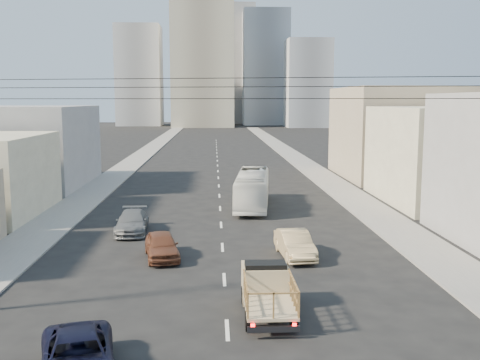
{
  "coord_description": "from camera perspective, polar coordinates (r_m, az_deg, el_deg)",
  "views": [
    {
      "loc": [
        -0.45,
        -18.05,
        8.53
      ],
      "look_at": [
        1.19,
        17.44,
        3.5
      ],
      "focal_mm": 42.0,
      "sensor_mm": 36.0,
      "label": 1
    }
  ],
  "objects": [
    {
      "name": "overhead_wires",
      "position": [
        19.56,
        -1.35,
        9.34
      ],
      "size": [
        23.01,
        5.02,
        0.72
      ],
      "color": "black",
      "rests_on": "ground"
    },
    {
      "name": "sedan_brown",
      "position": [
        31.03,
        -7.96,
        -6.61
      ],
      "size": [
        2.41,
        4.43,
        1.43
      ],
      "primitive_type": "imported",
      "rotation": [
        0.0,
        0.0,
        0.18
      ],
      "color": "brown",
      "rests_on": "ground"
    },
    {
      "name": "midrise_east",
      "position": [
        185.64,
        6.89,
        9.69
      ],
      "size": [
        14.0,
        14.0,
        28.0
      ],
      "primitive_type": "cube",
      "color": "gray",
      "rests_on": "ground"
    },
    {
      "name": "ground",
      "position": [
        19.96,
        -1.16,
        -17.23
      ],
      "size": [
        420.0,
        420.0,
        0.0
      ],
      "primitive_type": "plane",
      "color": "black",
      "rests_on": "ground"
    },
    {
      "name": "sidewalk_left",
      "position": [
        89.17,
        -9.93,
        2.49
      ],
      "size": [
        3.5,
        180.0,
        0.12
      ],
      "primitive_type": "cube",
      "color": "slate",
      "rests_on": "ground"
    },
    {
      "name": "bldg_left_far",
      "position": [
        60.31,
        -21.09,
        3.21
      ],
      "size": [
        12.0,
        16.0,
        8.0
      ],
      "primitive_type": "cube",
      "color": "gray",
      "rests_on": "ground"
    },
    {
      "name": "city_bus",
      "position": [
        45.34,
        1.27,
        -0.91
      ],
      "size": [
        3.57,
        10.7,
        2.92
      ],
      "primitive_type": "imported",
      "rotation": [
        0.0,
        0.0,
        -0.11
      ],
      "color": "silver",
      "rests_on": "ground"
    },
    {
      "name": "flatbed_pickup",
      "position": [
        22.89,
        2.79,
        -10.91
      ],
      "size": [
        1.95,
        4.41,
        1.9
      ],
      "color": "tan",
      "rests_on": "ground"
    },
    {
      "name": "high_rise_tower",
      "position": [
        189.3,
        -3.83,
        14.55
      ],
      "size": [
        20.0,
        20.0,
        60.0
      ],
      "primitive_type": "cube",
      "color": "gray",
      "rests_on": "ground"
    },
    {
      "name": "midrise_ne",
      "position": [
        204.2,
        2.58,
        11.27
      ],
      "size": [
        16.0,
        16.0,
        40.0
      ],
      "primitive_type": "cube",
      "color": "gray",
      "rests_on": "ground"
    },
    {
      "name": "midrise_back",
      "position": [
        218.56,
        -0.98,
        11.59
      ],
      "size": [
        18.0,
        18.0,
        44.0
      ],
      "primitive_type": "cube",
      "color": "gray",
      "rests_on": "ground"
    },
    {
      "name": "bldg_right_far",
      "position": [
        65.42,
        15.62,
        4.67
      ],
      "size": [
        12.0,
        16.0,
        10.0
      ],
      "primitive_type": "cube",
      "color": "gray",
      "rests_on": "ground"
    },
    {
      "name": "navy_pickup",
      "position": [
        18.76,
        -16.17,
        -17.0
      ],
      "size": [
        3.36,
        5.31,
        1.37
      ],
      "primitive_type": "imported",
      "rotation": [
        0.0,
        0.0,
        0.24
      ],
      "color": "black",
      "rests_on": "ground"
    },
    {
      "name": "sedan_grey",
      "position": [
        37.24,
        -10.91,
        -4.22
      ],
      "size": [
        2.22,
        4.94,
        1.41
      ],
      "primitive_type": "imported",
      "rotation": [
        0.0,
        0.0,
        0.05
      ],
      "color": "slate",
      "rests_on": "ground"
    },
    {
      "name": "lane_dashes",
      "position": [
        71.56,
        -2.27,
        1.21
      ],
      "size": [
        0.15,
        104.0,
        0.01
      ],
      "color": "silver",
      "rests_on": "ground"
    },
    {
      "name": "midrise_nw",
      "position": [
        199.87,
        -10.16,
        10.36
      ],
      "size": [
        15.0,
        15.0,
        34.0
      ],
      "primitive_type": "cube",
      "color": "gray",
      "rests_on": "ground"
    },
    {
      "name": "sidewalk_right",
      "position": [
        89.29,
        5.22,
        2.58
      ],
      "size": [
        3.5,
        180.0,
        0.12
      ],
      "primitive_type": "cube",
      "color": "slate",
      "rests_on": "ground"
    },
    {
      "name": "sedan_tan",
      "position": [
        31.11,
        5.59,
        -6.51
      ],
      "size": [
        1.91,
        4.53,
        1.45
      ],
      "primitive_type": "imported",
      "rotation": [
        0.0,
        0.0,
        0.09
      ],
      "color": "tan",
      "rests_on": "ground"
    },
    {
      "name": "bldg_right_mid",
      "position": [
        50.39,
        20.7,
        2.38
      ],
      "size": [
        11.0,
        14.0,
        8.0
      ],
      "primitive_type": "cube",
      "color": "#B5AE91",
      "rests_on": "ground"
    }
  ]
}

